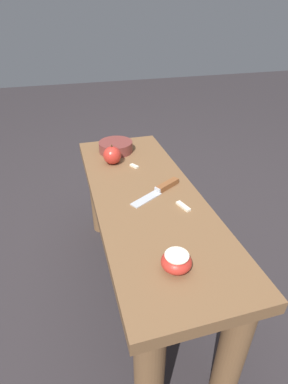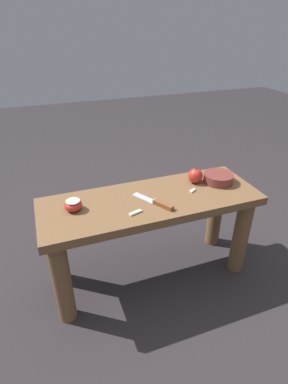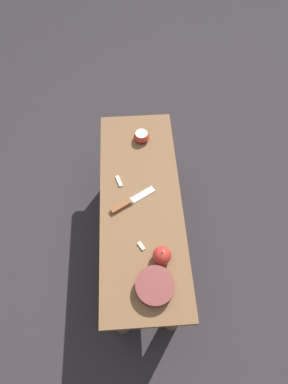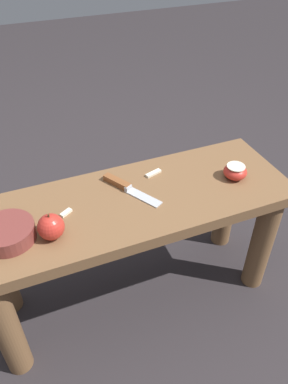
{
  "view_description": "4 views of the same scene",
  "coord_description": "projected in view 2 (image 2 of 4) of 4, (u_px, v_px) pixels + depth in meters",
  "views": [
    {
      "loc": [
        0.84,
        -0.24,
        1.04
      ],
      "look_at": [
        0.03,
        -0.02,
        0.51
      ],
      "focal_mm": 28.0,
      "sensor_mm": 36.0,
      "label": 1
    },
    {
      "loc": [
        0.44,
        1.1,
        1.2
      ],
      "look_at": [
        0.03,
        -0.02,
        0.51
      ],
      "focal_mm": 28.0,
      "sensor_mm": 36.0,
      "label": 2
    },
    {
      "loc": [
        -0.62,
        0.03,
        1.65
      ],
      "look_at": [
        0.03,
        -0.02,
        0.51
      ],
      "focal_mm": 28.0,
      "sensor_mm": 36.0,
      "label": 3
    },
    {
      "loc": [
        -0.3,
        -0.83,
        1.23
      ],
      "look_at": [
        0.03,
        -0.02,
        0.51
      ],
      "focal_mm": 35.0,
      "sensor_mm": 36.0,
      "label": 4
    }
  ],
  "objects": [
    {
      "name": "apple_whole",
      "position": [
        195.0,
        176.0,
        1.5
      ],
      "size": [
        0.07,
        0.07,
        0.08
      ],
      "color": "red",
      "rests_on": "wooden_bench"
    },
    {
      "name": "ground_plane",
      "position": [
        150.0,
        273.0,
        1.62
      ],
      "size": [
        8.0,
        8.0,
        0.0
      ],
      "primitive_type": "plane",
      "color": "#2D282B"
    },
    {
      "name": "apple_slice_center",
      "position": [
        192.0,
        191.0,
        1.43
      ],
      "size": [
        0.04,
        0.03,
        0.01
      ],
      "color": "silver",
      "rests_on": "wooden_bench"
    },
    {
      "name": "bowl",
      "position": [
        218.0,
        178.0,
        1.51
      ],
      "size": [
        0.15,
        0.15,
        0.05
      ],
      "color": "brown",
      "rests_on": "wooden_bench"
    },
    {
      "name": "knife",
      "position": [
        158.0,
        203.0,
        1.33
      ],
      "size": [
        0.13,
        0.21,
        0.02
      ],
      "rotation": [
        0.0,
        0.0,
        -1.05
      ],
      "color": "#B7BABF",
      "rests_on": "wooden_bench"
    },
    {
      "name": "wooden_bench",
      "position": [
        151.0,
        220.0,
        1.44
      ],
      "size": [
        1.03,
        0.36,
        0.48
      ],
      "color": "brown",
      "rests_on": "ground_plane"
    },
    {
      "name": "apple_slice_near_knife",
      "position": [
        135.0,
        213.0,
        1.27
      ],
      "size": [
        0.06,
        0.03,
        0.01
      ],
      "color": "silver",
      "rests_on": "wooden_bench"
    },
    {
      "name": "apple_cut",
      "position": [
        73.0,
        205.0,
        1.29
      ],
      "size": [
        0.08,
        0.08,
        0.05
      ],
      "color": "red",
      "rests_on": "wooden_bench"
    }
  ]
}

